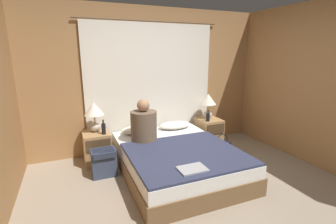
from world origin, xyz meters
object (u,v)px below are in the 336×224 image
(pillow_right, at_px, (175,125))
(laptop_on_bed, at_px, (192,169))
(nightstand_right, at_px, (209,132))
(bed, at_px, (176,159))
(beer_bottle_on_left_stand, at_px, (104,129))
(lamp_left, at_px, (94,112))
(nightstand_left, at_px, (97,148))
(backpack_on_floor, at_px, (104,161))
(beer_bottle_on_right_stand, at_px, (208,117))
(handbag_on_floor, at_px, (222,147))
(lamp_right, at_px, (208,102))
(pillow_left, at_px, (138,130))
(person_left_in_bed, at_px, (144,125))

(pillow_right, relative_size, laptop_on_bed, 1.80)
(nightstand_right, bearing_deg, bed, -143.48)
(bed, height_order, beer_bottle_on_left_stand, beer_bottle_on_left_stand)
(nightstand_right, distance_m, lamp_left, 2.15)
(nightstand_left, bearing_deg, beer_bottle_on_left_stand, -50.03)
(beer_bottle_on_left_stand, bearing_deg, nightstand_left, 129.97)
(pillow_right, relative_size, backpack_on_floor, 1.47)
(beer_bottle_on_right_stand, bearing_deg, beer_bottle_on_left_stand, 180.00)
(pillow_right, distance_m, handbag_on_floor, 0.92)
(laptop_on_bed, relative_size, handbag_on_floor, 0.89)
(backpack_on_floor, bearing_deg, bed, -16.32)
(lamp_right, distance_m, beer_bottle_on_right_stand, 0.32)
(beer_bottle_on_right_stand, xyz_separation_m, laptop_on_bed, (-1.08, -1.43, -0.15))
(bed, distance_m, handbag_on_floor, 1.06)
(nightstand_left, bearing_deg, handbag_on_floor, -12.98)
(lamp_right, relative_size, pillow_right, 0.81)
(nightstand_left, distance_m, pillow_right, 1.39)
(lamp_right, height_order, pillow_left, lamp_right)
(laptop_on_bed, bearing_deg, handbag_on_floor, 42.70)
(pillow_right, xyz_separation_m, beer_bottle_on_right_stand, (0.59, -0.16, 0.13))
(nightstand_right, height_order, pillow_right, pillow_right)
(bed, xyz_separation_m, lamp_left, (-1.04, 0.83, 0.63))
(lamp_right, height_order, pillow_right, lamp_right)
(person_left_in_bed, bearing_deg, beer_bottle_on_right_stand, 10.59)
(nightstand_right, bearing_deg, lamp_left, 178.29)
(laptop_on_bed, bearing_deg, pillow_left, 96.87)
(nightstand_left, height_order, laptop_on_bed, nightstand_left)
(bed, bearing_deg, lamp_left, 141.33)
(beer_bottle_on_left_stand, bearing_deg, handbag_on_floor, -10.16)
(backpack_on_floor, bearing_deg, lamp_right, 14.74)
(pillow_left, relative_size, pillow_right, 1.00)
(pillow_right, relative_size, person_left_in_bed, 0.88)
(nightstand_left, xyz_separation_m, beer_bottle_on_left_stand, (0.10, -0.12, 0.34))
(bed, xyz_separation_m, backpack_on_floor, (-1.00, 0.29, 0.03))
(nightstand_left, height_order, beer_bottle_on_right_stand, beer_bottle_on_right_stand)
(nightstand_left, bearing_deg, backpack_on_floor, -85.82)
(bed, bearing_deg, backpack_on_floor, 163.68)
(lamp_right, height_order, laptop_on_bed, lamp_right)
(lamp_left, bearing_deg, handbag_on_floor, -14.61)
(beer_bottle_on_right_stand, distance_m, backpack_on_floor, 2.00)
(lamp_right, bearing_deg, handbag_on_floor, -92.15)
(pillow_right, height_order, backpack_on_floor, pillow_right)
(handbag_on_floor, bearing_deg, backpack_on_floor, -179.97)
(beer_bottle_on_left_stand, height_order, laptop_on_bed, beer_bottle_on_left_stand)
(person_left_in_bed, xyz_separation_m, backpack_on_floor, (-0.64, -0.11, -0.44))
(lamp_right, height_order, beer_bottle_on_left_stand, lamp_right)
(pillow_right, height_order, handbag_on_floor, pillow_right)
(lamp_right, xyz_separation_m, beer_bottle_on_left_stand, (-1.97, -0.19, -0.23))
(pillow_left, distance_m, handbag_on_floor, 1.49)
(lamp_right, relative_size, laptop_on_bed, 1.45)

